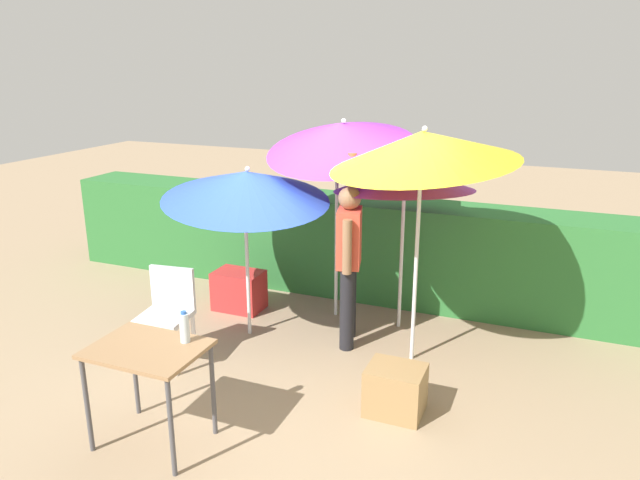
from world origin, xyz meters
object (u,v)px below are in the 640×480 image
(chair_plastic, at_px, (167,310))
(cooler_box, at_px, (239,290))
(umbrella_navy, at_px, (404,178))
(person_vendor, at_px, (349,254))
(umbrella_rainbow, at_px, (423,148))
(bottle_water, at_px, (185,327))
(folding_table, at_px, (148,359))
(crate_cardboard, at_px, (395,390))
(umbrella_orange, at_px, (340,136))
(umbrella_yellow, at_px, (246,186))

(chair_plastic, distance_m, cooler_box, 1.34)
(umbrella_navy, bearing_deg, person_vendor, -124.23)
(cooler_box, bearing_deg, chair_plastic, -90.08)
(umbrella_rainbow, relative_size, chair_plastic, 2.57)
(cooler_box, bearing_deg, umbrella_rainbow, -11.44)
(person_vendor, height_order, bottle_water, person_vendor)
(cooler_box, xyz_separation_m, folding_table, (0.65, -2.41, 0.46))
(umbrella_rainbow, height_order, crate_cardboard, umbrella_rainbow)
(umbrella_navy, height_order, chair_plastic, umbrella_navy)
(umbrella_orange, xyz_separation_m, person_vendor, (0.31, -0.58, -1.05))
(umbrella_rainbow, height_order, umbrella_navy, umbrella_rainbow)
(umbrella_navy, distance_m, folding_table, 3.02)
(umbrella_navy, bearing_deg, umbrella_rainbow, -63.90)
(chair_plastic, xyz_separation_m, folding_table, (0.65, -1.10, 0.17))
(umbrella_orange, height_order, person_vendor, umbrella_orange)
(chair_plastic, distance_m, bottle_water, 1.32)
(umbrella_navy, distance_m, bottle_water, 2.73)
(umbrella_orange, relative_size, person_vendor, 1.24)
(cooler_box, height_order, folding_table, folding_table)
(folding_table, bearing_deg, umbrella_yellow, 96.58)
(umbrella_navy, bearing_deg, folding_table, -113.62)
(umbrella_yellow, bearing_deg, umbrella_navy, 28.21)
(umbrella_orange, bearing_deg, umbrella_rainbow, -34.33)
(umbrella_rainbow, bearing_deg, person_vendor, 171.02)
(umbrella_yellow, xyz_separation_m, crate_cardboard, (1.77, -0.84, -1.36))
(umbrella_navy, distance_m, chair_plastic, 2.61)
(umbrella_orange, distance_m, folding_table, 3.00)
(umbrella_yellow, distance_m, folding_table, 2.10)
(cooler_box, bearing_deg, umbrella_orange, 13.10)
(umbrella_rainbow, xyz_separation_m, umbrella_navy, (-0.32, 0.66, -0.40))
(chair_plastic, xyz_separation_m, crate_cardboard, (2.20, -0.05, -0.31))
(umbrella_navy, height_order, folding_table, umbrella_navy)
(umbrella_navy, distance_m, cooler_box, 2.28)
(chair_plastic, bearing_deg, umbrella_orange, 54.48)
(umbrella_yellow, relative_size, cooler_box, 3.42)
(umbrella_rainbow, xyz_separation_m, umbrella_orange, (-1.01, 0.69, -0.03))
(umbrella_navy, height_order, crate_cardboard, umbrella_navy)
(cooler_box, height_order, crate_cardboard, cooler_box)
(umbrella_orange, distance_m, umbrella_navy, 0.79)
(umbrella_rainbow, xyz_separation_m, umbrella_yellow, (-1.69, -0.08, -0.45))
(folding_table, bearing_deg, person_vendor, 69.52)
(crate_cardboard, height_order, folding_table, folding_table)
(cooler_box, bearing_deg, umbrella_navy, 7.19)
(folding_table, bearing_deg, umbrella_orange, 80.11)
(chair_plastic, bearing_deg, folding_table, -59.38)
(umbrella_orange, height_order, crate_cardboard, umbrella_orange)
(umbrella_rainbow, xyz_separation_m, chair_plastic, (-2.12, -0.87, -1.50))
(umbrella_orange, distance_m, umbrella_yellow, 1.11)
(person_vendor, xyz_separation_m, cooler_box, (-1.43, 0.32, -0.71))
(umbrella_yellow, relative_size, umbrella_navy, 1.02)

